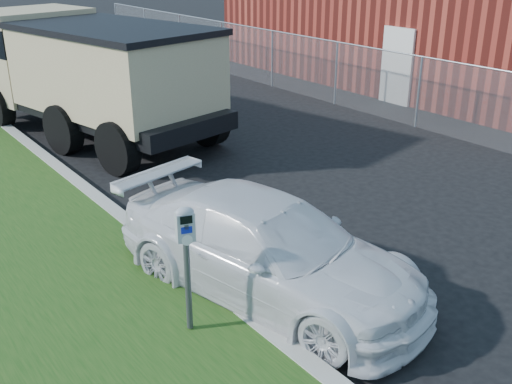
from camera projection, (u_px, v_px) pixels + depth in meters
ground at (367, 251)px, 9.23m from camera, size 120.00×120.00×0.00m
chainlink_fence at (337, 61)px, 17.25m from camera, size 0.06×30.06×30.00m
brick_building at (442, 14)px, 20.97m from camera, size 9.20×14.20×4.17m
parking_meter at (186, 243)px, 6.71m from camera, size 0.25×0.20×1.57m
white_wagon at (266, 247)px, 7.94m from camera, size 2.87×4.84×1.32m
dump_truck at (84, 69)px, 14.41m from camera, size 4.11×7.64×2.84m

